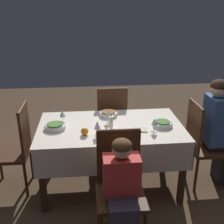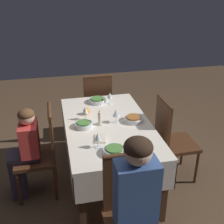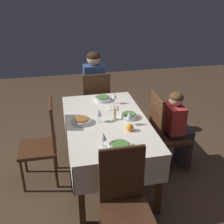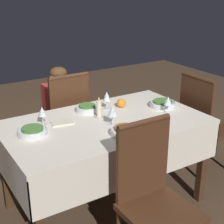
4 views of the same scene
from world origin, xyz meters
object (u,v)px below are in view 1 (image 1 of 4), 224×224
(dining_table, at_px, (111,134))
(bowl_north, at_px, (114,134))
(wine_glass_south, at_px, (109,113))
(candle_centerpiece, at_px, (112,124))
(napkin_red_folded, at_px, (140,130))
(bowl_east, at_px, (55,126))
(orange_fruit, at_px, (85,131))
(person_adult_denim, at_px, (218,127))
(bowl_south, at_px, (109,114))
(person_child_red, at_px, (122,193))
(chair_south, at_px, (112,118))
(chair_north, at_px, (120,182))
(wine_glass_north, at_px, (97,126))
(wine_glass_east, at_px, (62,114))
(bowl_west, at_px, (163,124))
(chair_east, at_px, (16,146))
(chair_west, at_px, (202,141))
(wine_glass_west, at_px, (154,122))

(dining_table, xyz_separation_m, bowl_north, (-0.01, 0.26, 0.12))
(dining_table, bearing_deg, bowl_north, 92.60)
(wine_glass_south, distance_m, candle_centerpiece, 0.19)
(dining_table, distance_m, napkin_red_folded, 0.34)
(bowl_east, xyz_separation_m, orange_fruit, (-0.31, 0.18, 0.01))
(person_adult_denim, bearing_deg, bowl_south, 75.08)
(person_child_red, bearing_deg, chair_south, 87.80)
(person_child_red, height_order, bowl_north, person_child_red)
(chair_north, relative_size, wine_glass_north, 6.41)
(wine_glass_north, xyz_separation_m, bowl_south, (-0.15, -0.50, -0.08))
(bowl_south, relative_size, orange_fruit, 2.78)
(chair_north, bearing_deg, bowl_east, 131.03)
(person_child_red, height_order, bowl_east, person_child_red)
(person_child_red, relative_size, wine_glass_east, 6.94)
(bowl_west, distance_m, orange_fruit, 0.84)
(bowl_north, height_order, napkin_red_folded, bowl_north)
(napkin_red_folded, bearing_deg, bowl_east, -7.81)
(bowl_south, bearing_deg, wine_glass_north, 72.84)
(person_child_red, relative_size, bowl_west, 4.79)
(wine_glass_north, distance_m, wine_glass_south, 0.34)
(person_adult_denim, bearing_deg, chair_east, 87.79)
(chair_south, bearing_deg, person_adult_denim, 146.26)
(chair_south, height_order, bowl_east, chair_south)
(chair_west, distance_m, candle_centerpiece, 1.07)
(chair_north, height_order, wine_glass_west, chair_north)
(wine_glass_west, relative_size, wine_glass_south, 0.94)
(dining_table, distance_m, person_child_red, 0.89)
(person_child_red, distance_m, wine_glass_south, 1.02)
(bowl_west, xyz_separation_m, candle_centerpiece, (0.55, 0.03, 0.04))
(person_adult_denim, xyz_separation_m, bowl_south, (1.19, -0.32, 0.07))
(person_adult_denim, relative_size, wine_glass_east, 8.56)
(chair_west, relative_size, wine_glass_west, 6.88)
(person_child_red, xyz_separation_m, bowl_west, (-0.54, -0.82, 0.22))
(chair_north, distance_m, person_child_red, 0.18)
(wine_glass_north, bearing_deg, dining_table, -124.50)
(chair_north, height_order, bowl_north, chair_north)
(chair_west, height_order, bowl_west, chair_west)
(wine_glass_west, height_order, wine_glass_east, wine_glass_east)
(wine_glass_west, bearing_deg, chair_west, -166.38)
(chair_west, xyz_separation_m, wine_glass_east, (1.55, -0.17, 0.32))
(dining_table, bearing_deg, bowl_south, -90.77)
(person_adult_denim, bearing_deg, bowl_north, 100.86)
(bowl_west, height_order, wine_glass_west, wine_glass_west)
(chair_west, distance_m, orange_fruit, 1.34)
(wine_glass_north, height_order, candle_centerpiece, candle_centerpiece)
(chair_east, height_order, napkin_red_folded, chair_east)
(wine_glass_north, bearing_deg, person_child_red, 104.05)
(candle_centerpiece, bearing_deg, orange_fruit, 20.26)
(person_child_red, relative_size, bowl_east, 4.50)
(bowl_east, bearing_deg, wine_glass_south, -169.44)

